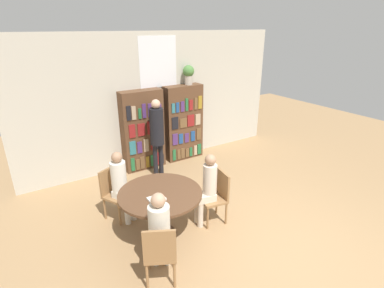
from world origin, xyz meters
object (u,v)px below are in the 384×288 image
(seated_reader_right, at_px, (207,186))
(librarian_standing, at_px, (157,130))
(bookshelf_left, at_px, (143,131))
(flower_vase, at_px, (189,73))
(chair_left_side, at_px, (114,191))
(bookshelf_right, at_px, (183,123))
(reading_table, at_px, (160,199))
(chair_near_camera, at_px, (160,252))
(seated_reader_left, at_px, (121,183))
(chair_far_side, at_px, (217,194))
(seated_reader_back, at_px, (160,229))

(seated_reader_right, xyz_separation_m, librarian_standing, (0.11, 2.02, 0.35))
(bookshelf_left, xyz_separation_m, flower_vase, (1.22, 0.00, 1.17))
(chair_left_side, bearing_deg, bookshelf_right, -172.98)
(reading_table, height_order, librarian_standing, librarian_standing)
(chair_near_camera, distance_m, librarian_standing, 3.11)
(chair_near_camera, height_order, seated_reader_left, seated_reader_left)
(bookshelf_right, distance_m, chair_near_camera, 4.01)
(chair_left_side, distance_m, chair_far_side, 1.74)
(bookshelf_right, height_order, librarian_standing, bookshelf_right)
(chair_left_side, xyz_separation_m, librarian_standing, (1.33, 1.02, 0.54))
(bookshelf_left, xyz_separation_m, librarian_standing, (0.11, -0.50, 0.14))
(bookshelf_left, xyz_separation_m, reading_table, (-0.78, -2.39, -0.26))
(reading_table, bearing_deg, flower_vase, 50.14)
(chair_left_side, bearing_deg, seated_reader_left, 90.00)
(bookshelf_right, relative_size, chair_far_side, 2.03)
(chair_far_side, distance_m, librarian_standing, 2.12)
(bookshelf_right, xyz_separation_m, seated_reader_right, (-1.07, -2.52, -0.21))
(flower_vase, relative_size, seated_reader_right, 0.36)
(flower_vase, distance_m, chair_near_camera, 4.37)
(seated_reader_back, bearing_deg, seated_reader_right, 54.22)
(bookshelf_left, distance_m, librarian_standing, 0.53)
(flower_vase, xyz_separation_m, librarian_standing, (-1.11, -0.51, -1.03))
(reading_table, bearing_deg, bookshelf_right, 52.37)
(seated_reader_back, bearing_deg, bookshelf_left, 97.06)
(bookshelf_left, height_order, seated_reader_back, bookshelf_left)
(bookshelf_right, bearing_deg, chair_left_side, -146.33)
(chair_near_camera, distance_m, seated_reader_back, 0.28)
(chair_left_side, bearing_deg, chair_near_camera, 63.00)
(reading_table, bearing_deg, chair_near_camera, -117.34)
(reading_table, xyz_separation_m, chair_far_side, (0.96, -0.16, -0.15))
(bookshelf_left, distance_m, seated_reader_right, 2.53)
(seated_reader_right, bearing_deg, bookshelf_right, -13.57)
(flower_vase, xyz_separation_m, seated_reader_left, (-2.36, -1.69, -1.37))
(chair_near_camera, distance_m, chair_left_side, 1.74)
(bookshelf_left, xyz_separation_m, chair_near_camera, (-1.23, -3.26, -0.41))
(flower_vase, height_order, chair_near_camera, flower_vase)
(bookshelf_right, relative_size, seated_reader_back, 1.46)
(bookshelf_left, bearing_deg, flower_vase, 0.23)
(bookshelf_right, relative_size, flower_vase, 4.06)
(seated_reader_left, relative_size, librarian_standing, 0.73)
(flower_vase, height_order, seated_reader_right, flower_vase)
(bookshelf_left, distance_m, chair_near_camera, 3.51)
(chair_far_side, bearing_deg, bookshelf_left, 13.45)
(chair_near_camera, relative_size, chair_left_side, 1.00)
(chair_near_camera, distance_m, seated_reader_right, 1.45)
(flower_vase, relative_size, chair_near_camera, 0.50)
(chair_far_side, height_order, librarian_standing, librarian_standing)
(reading_table, distance_m, seated_reader_left, 0.80)
(reading_table, height_order, seated_reader_back, seated_reader_back)
(reading_table, distance_m, seated_reader_back, 0.80)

